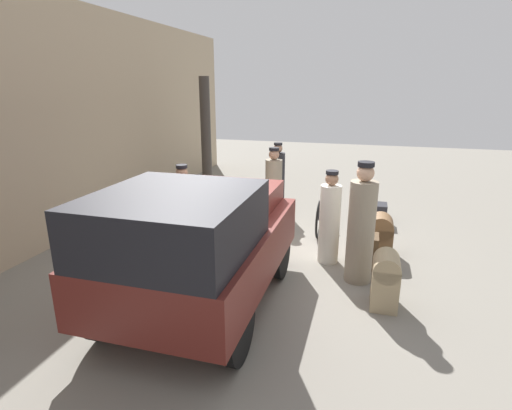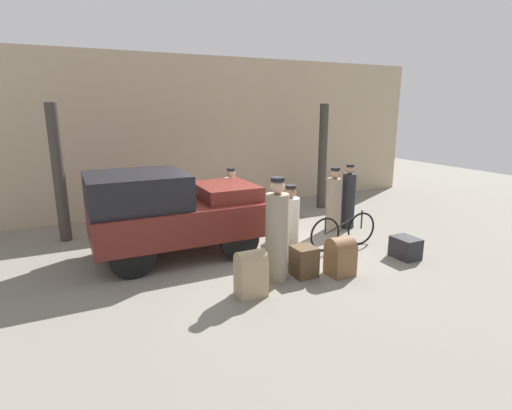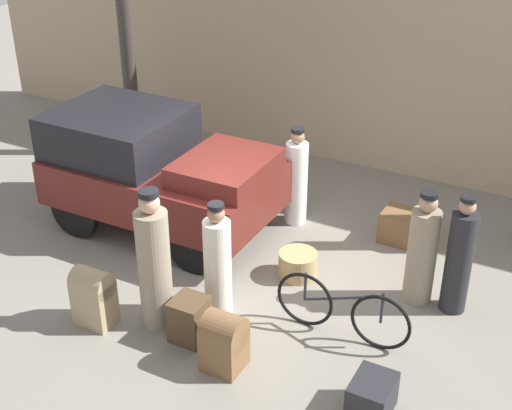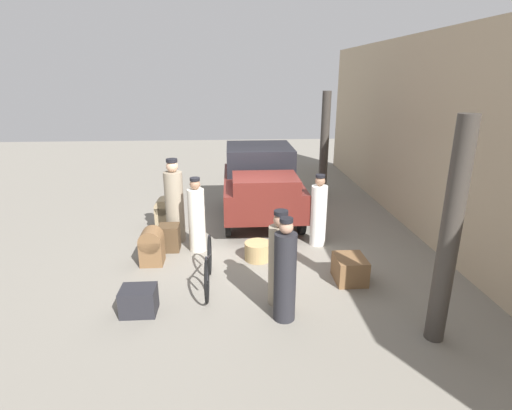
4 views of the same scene
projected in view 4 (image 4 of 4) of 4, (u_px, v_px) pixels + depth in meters
ground_plane at (247, 243)px, 8.97m from camera, size 30.00×30.00×0.00m
station_building_facade at (436, 141)px, 8.52m from camera, size 16.00×0.15×4.50m
canopy_pillar_left at (324, 145)px, 12.09m from camera, size 0.26×0.26×3.15m
canopy_pillar_right at (450, 236)px, 5.24m from camera, size 0.26×0.26×3.15m
truck at (261, 181)px, 10.27m from camera, size 3.41×1.88×1.79m
bicycle at (208, 266)px, 7.01m from camera, size 1.74×0.04×0.80m
wicker_basket at (258, 251)px, 8.10m from camera, size 0.54×0.54×0.36m
porter_with_bicycle at (280, 262)px, 6.40m from camera, size 0.38×0.38×1.60m
porter_carrying_trunk at (175, 204)px, 8.84m from camera, size 0.41×0.41×1.88m
conductor_in_dark_uniform at (197, 218)px, 8.36m from camera, size 0.35×0.35×1.60m
porter_standing_middle at (285, 274)px, 5.95m from camera, size 0.34×0.34×1.65m
porter_lifting_near_truck at (319, 213)px, 8.67m from camera, size 0.35×0.35×1.59m
suitcase_tan_flat at (139, 301)px, 6.26m from camera, size 0.43×0.55×0.43m
suitcase_black_upright at (169, 238)px, 8.51m from camera, size 0.41×0.43×0.56m
trunk_umber_medium at (152, 246)px, 7.87m from camera, size 0.45×0.44×0.74m
trunk_large_brown at (350, 269)px, 7.25m from camera, size 0.64×0.54×0.46m
trunk_barrel_dark at (164, 213)px, 9.61m from camera, size 0.48×0.36×0.79m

